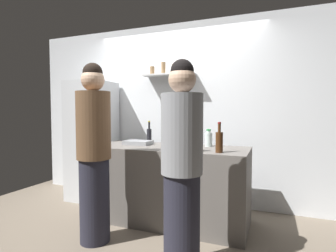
# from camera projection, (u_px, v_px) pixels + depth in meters

# --- Properties ---
(ground_plane) EXTENTS (5.28, 5.28, 0.00)m
(ground_plane) POSITION_uv_depth(u_px,v_px,m) (139.00, 235.00, 2.85)
(ground_plane) COLOR #726656
(back_wall_assembly) EXTENTS (4.80, 0.32, 2.60)m
(back_wall_assembly) POSITION_uv_depth(u_px,v_px,m) (178.00, 113.00, 3.94)
(back_wall_assembly) COLOR white
(back_wall_assembly) RESTS_ON ground
(refrigerator) EXTENTS (0.58, 0.66, 1.77)m
(refrigerator) POSITION_uv_depth(u_px,v_px,m) (92.00, 140.00, 4.05)
(refrigerator) COLOR silver
(refrigerator) RESTS_ON ground
(counter) EXTENTS (1.89, 0.76, 0.90)m
(counter) POSITION_uv_depth(u_px,v_px,m) (168.00, 184.00, 3.21)
(counter) COLOR #66605B
(counter) RESTS_ON ground
(baking_pan) EXTENTS (0.34, 0.24, 0.05)m
(baking_pan) POSITION_uv_depth(u_px,v_px,m) (138.00, 143.00, 3.41)
(baking_pan) COLOR gray
(baking_pan) RESTS_ON counter
(utensil_holder) EXTENTS (0.11, 0.11, 0.22)m
(utensil_holder) POSITION_uv_depth(u_px,v_px,m) (197.00, 145.00, 2.83)
(utensil_holder) COLOR #B2B2B7
(utensil_holder) RESTS_ON counter
(wine_bottle_dark_glass) EXTENTS (0.06, 0.06, 0.30)m
(wine_bottle_dark_glass) POSITION_uv_depth(u_px,v_px,m) (149.00, 135.00, 3.61)
(wine_bottle_dark_glass) COLOR black
(wine_bottle_dark_glass) RESTS_ON counter
(wine_bottle_amber_glass) EXTENTS (0.08, 0.08, 0.32)m
(wine_bottle_amber_glass) POSITION_uv_depth(u_px,v_px,m) (219.00, 141.00, 2.73)
(wine_bottle_amber_glass) COLOR #472814
(wine_bottle_amber_glass) RESTS_ON counter
(water_bottle_plastic) EXTENTS (0.09, 0.09, 0.21)m
(water_bottle_plastic) POSITION_uv_depth(u_px,v_px,m) (209.00, 139.00, 3.22)
(water_bottle_plastic) COLOR silver
(water_bottle_plastic) RESTS_ON counter
(person_brown_jacket) EXTENTS (0.34, 0.34, 1.80)m
(person_brown_jacket) POSITION_uv_depth(u_px,v_px,m) (94.00, 153.00, 2.67)
(person_brown_jacket) COLOR #262633
(person_brown_jacket) RESTS_ON ground
(person_grey_hoodie) EXTENTS (0.34, 0.34, 1.74)m
(person_grey_hoodie) POSITION_uv_depth(u_px,v_px,m) (182.00, 168.00, 2.16)
(person_grey_hoodie) COLOR #262633
(person_grey_hoodie) RESTS_ON ground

